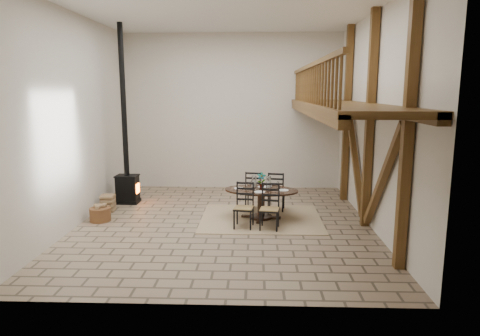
{
  "coord_description": "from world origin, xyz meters",
  "views": [
    {
      "loc": [
        0.74,
        -9.97,
        3.2
      ],
      "look_at": [
        0.37,
        0.4,
        1.31
      ],
      "focal_mm": 32.0,
      "sensor_mm": 36.0,
      "label": 1
    }
  ],
  "objects_px": {
    "wood_stove": "(126,164)",
    "log_basket": "(100,214)",
    "dining_table": "(261,202)",
    "log_stack": "(108,203)"
  },
  "relations": [
    {
      "from": "wood_stove",
      "to": "log_stack",
      "type": "xyz_separation_m",
      "value": [
        -0.27,
        -0.91,
        -0.9
      ]
    },
    {
      "from": "dining_table",
      "to": "log_basket",
      "type": "xyz_separation_m",
      "value": [
        -3.99,
        -0.34,
        -0.25
      ]
    },
    {
      "from": "wood_stove",
      "to": "log_basket",
      "type": "bearing_deg",
      "value": -94.11
    },
    {
      "from": "dining_table",
      "to": "wood_stove",
      "type": "height_order",
      "value": "wood_stove"
    },
    {
      "from": "log_basket",
      "to": "log_stack",
      "type": "xyz_separation_m",
      "value": [
        -0.09,
        0.84,
        0.05
      ]
    },
    {
      "from": "wood_stove",
      "to": "log_stack",
      "type": "height_order",
      "value": "wood_stove"
    },
    {
      "from": "dining_table",
      "to": "log_stack",
      "type": "relative_size",
      "value": 4.69
    },
    {
      "from": "log_basket",
      "to": "log_stack",
      "type": "height_order",
      "value": "log_stack"
    },
    {
      "from": "dining_table",
      "to": "wood_stove",
      "type": "bearing_deg",
      "value": 168.05
    },
    {
      "from": "log_basket",
      "to": "wood_stove",
      "type": "bearing_deg",
      "value": 84.08
    }
  ]
}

